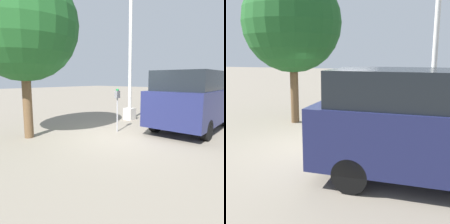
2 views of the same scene
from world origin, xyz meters
TOP-DOWN VIEW (x-y plane):
  - ground_plane at (0.00, 0.00)m, footprint 80.00×80.00m
  - parking_meter_near at (0.51, 0.49)m, footprint 0.21×0.13m
  - lamp_post at (2.74, 1.56)m, footprint 0.44×0.44m
  - parked_van at (2.78, -1.44)m, footprint 4.59×2.09m
  - street_tree at (-1.99, 2.18)m, footprint 3.42×3.42m

SIDE VIEW (x-z plane):
  - ground_plane at x=0.00m, z-range 0.00..0.00m
  - parking_meter_near at x=0.51m, z-range 0.37..1.94m
  - parked_van at x=2.78m, z-range 0.08..2.27m
  - lamp_post at x=2.74m, z-range -1.17..5.30m
  - street_tree at x=-1.99m, z-range 0.90..6.14m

